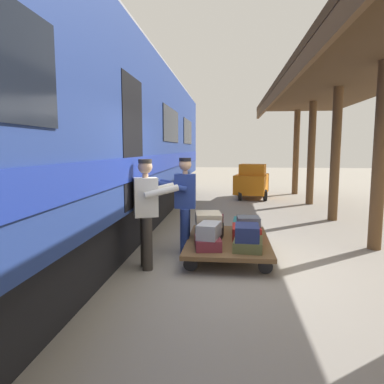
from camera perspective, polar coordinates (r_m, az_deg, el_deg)
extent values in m
plane|color=gray|center=(5.70, 8.17, -12.13)|extent=(60.00, 60.00, 0.00)
cylinder|color=brown|center=(15.09, 16.45, 6.13)|extent=(0.24, 0.24, 3.40)
cylinder|color=brown|center=(12.44, 18.70, 5.91)|extent=(0.24, 0.24, 3.40)
cylinder|color=brown|center=(9.82, 22.15, 5.57)|extent=(0.24, 0.24, 3.40)
cylinder|color=brown|center=(7.26, 28.06, 4.92)|extent=(0.24, 0.24, 3.40)
cube|color=brown|center=(5.68, 18.90, 20.81)|extent=(0.08, 19.74, 0.30)
cube|color=navy|center=(6.17, -23.35, 11.00)|extent=(3.00, 20.49, 2.90)
cube|color=black|center=(6.31, -22.51, -6.45)|extent=(2.55, 19.47, 0.90)
cube|color=#99999E|center=(6.48, -24.08, 24.78)|extent=(2.76, 20.08, 0.20)
cube|color=navy|center=(5.59, -9.28, 3.73)|extent=(0.03, 20.08, 0.36)
cube|color=black|center=(12.65, -0.68, 9.69)|extent=(0.02, 2.25, 0.84)
cube|color=black|center=(9.10, -3.35, 10.72)|extent=(0.02, 2.25, 0.84)
cube|color=black|center=(5.59, -9.96, 7.82)|extent=(0.12, 1.10, 2.00)
cube|color=brown|center=(6.26, 5.82, -7.89)|extent=(1.41, 2.15, 0.07)
cylinder|color=black|center=(5.50, 11.77, -11.69)|extent=(0.22, 0.05, 0.22)
cylinder|color=black|center=(5.51, -0.25, -11.53)|extent=(0.22, 0.05, 0.22)
cylinder|color=black|center=(7.15, 10.40, -7.28)|extent=(0.22, 0.05, 0.22)
cylinder|color=black|center=(7.15, 1.27, -7.16)|extent=(0.22, 0.05, 0.22)
cube|color=black|center=(6.23, 2.89, -6.44)|extent=(0.48, 0.55, 0.24)
cube|color=maroon|center=(6.80, 3.17, -5.12)|extent=(0.45, 0.57, 0.28)
cube|color=#AD231E|center=(6.23, 8.78, -6.53)|extent=(0.48, 0.58, 0.24)
cube|color=maroon|center=(5.66, 2.56, -8.20)|extent=(0.47, 0.60, 0.17)
cube|color=#1E666B|center=(6.80, 8.54, -5.38)|extent=(0.47, 0.62, 0.24)
cube|color=brown|center=(5.67, 9.05, -8.33)|extent=(0.50, 0.65, 0.16)
cube|color=#4C515B|center=(6.22, 9.08, -4.67)|extent=(0.40, 0.39, 0.16)
cube|color=beige|center=(6.21, 2.64, -4.33)|extent=(0.51, 0.60, 0.21)
cube|color=#9EA0A5|center=(5.61, 2.77, -6.24)|extent=(0.39, 0.55, 0.23)
cube|color=navy|center=(5.58, 8.86, -6.47)|extent=(0.38, 0.52, 0.23)
cylinder|color=navy|center=(6.42, -1.00, -6.05)|extent=(0.16, 0.16, 0.82)
cylinder|color=navy|center=(6.23, -1.19, -6.46)|extent=(0.16, 0.16, 0.82)
cube|color=navy|center=(6.20, -1.11, 0.15)|extent=(0.36, 0.23, 0.60)
cylinder|color=tan|center=(6.17, -1.12, 3.19)|extent=(0.09, 0.09, 0.06)
sphere|color=tan|center=(6.16, -1.12, 4.49)|extent=(0.22, 0.22, 0.22)
cylinder|color=black|center=(6.16, -1.12, 5.26)|extent=(0.21, 0.21, 0.06)
cylinder|color=navy|center=(6.37, -2.94, 1.23)|extent=(0.53, 0.11, 0.21)
cylinder|color=navy|center=(6.06, -3.34, 0.93)|extent=(0.53, 0.11, 0.21)
cylinder|color=#332D28|center=(5.51, -7.23, -8.32)|extent=(0.16, 0.16, 0.82)
cylinder|color=#332D28|center=(5.70, -7.53, -7.80)|extent=(0.16, 0.16, 0.82)
cube|color=silver|center=(5.46, -7.50, -0.84)|extent=(0.42, 0.34, 0.60)
cylinder|color=tan|center=(5.43, -7.56, 2.61)|extent=(0.09, 0.09, 0.06)
sphere|color=tan|center=(5.42, -7.58, 4.08)|extent=(0.22, 0.22, 0.22)
cylinder|color=#332D28|center=(5.42, -7.59, 4.96)|extent=(0.21, 0.21, 0.06)
cylinder|color=silver|center=(5.33, -4.93, 0.08)|extent=(0.53, 0.29, 0.21)
cylinder|color=silver|center=(5.64, -5.53, 0.46)|extent=(0.53, 0.29, 0.21)
cube|color=orange|center=(13.43, 9.61, 1.32)|extent=(1.43, 1.89, 0.70)
cube|color=orange|center=(13.05, 9.75, 3.36)|extent=(1.02, 0.87, 0.50)
cylinder|color=black|center=(12.92, 11.74, -0.51)|extent=(0.12, 0.40, 0.40)
cylinder|color=black|center=(12.86, 7.74, -0.46)|extent=(0.12, 0.40, 0.40)
cylinder|color=black|center=(14.10, 11.26, 0.12)|extent=(0.12, 0.40, 0.40)
cylinder|color=black|center=(14.05, 7.60, 0.17)|extent=(0.12, 0.40, 0.40)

